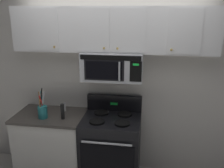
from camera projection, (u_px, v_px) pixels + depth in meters
name	position (u px, v px, depth m)	size (l,w,h in m)	color
back_wall	(115.00, 78.00, 3.42)	(5.20, 0.10, 2.70)	silver
stove_range	(111.00, 148.00, 3.33)	(0.76, 0.69, 1.12)	black
over_range_microwave	(113.00, 66.00, 3.12)	(0.76, 0.43, 0.35)	#B7BABF
upper_cabinets	(113.00, 29.00, 3.02)	(2.50, 0.36, 0.55)	silver
counter_segment	(52.00, 144.00, 3.47)	(0.93, 0.65, 0.90)	white
utensil_crock_teal	(43.00, 111.00, 3.20)	(0.12, 0.12, 0.40)	teal
salt_shaker	(64.00, 107.00, 3.43)	(0.04, 0.04, 0.12)	white
pepper_mill	(62.00, 111.00, 3.18)	(0.05, 0.05, 0.20)	black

